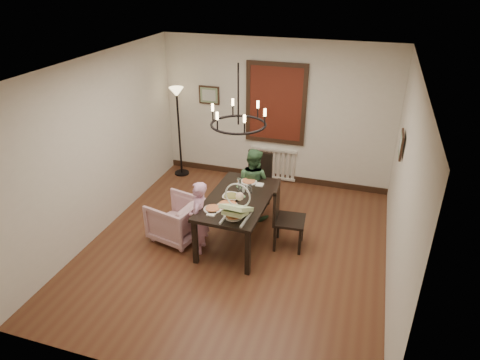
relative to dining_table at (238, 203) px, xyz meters
The scene contains 17 objects.
room_shell 0.73m from the dining_table, 82.22° to the left, with size 4.51×5.00×2.81m.
dining_table is the anchor object (origin of this frame).
chair_far 1.09m from the dining_table, 91.17° to the left, with size 0.45×0.45×1.02m, color black, non-canonical shape.
chair_right 0.81m from the dining_table, ahead, with size 0.47×0.47×1.06m, color black, non-canonical shape.
armchair 1.05m from the dining_table, 166.38° to the right, with size 0.73×0.74×0.68m, color beige.
elderly_woman 0.69m from the dining_table, 136.97° to the right, with size 0.35×0.23×0.97m, color #D294B7.
seated_man 0.81m from the dining_table, 89.42° to the left, with size 0.51×0.40×1.04m, color #3D663F.
baby_bouncer 0.63m from the dining_table, 74.71° to the right, with size 0.40×0.55×0.36m, color #CDECA2, non-canonical shape.
salad_bowl 0.17m from the dining_table, 143.32° to the right, with size 0.31×0.31×0.08m, color white.
pizza_platter 0.33m from the dining_table, 103.39° to the right, with size 0.31×0.31×0.04m, color tan.
drinking_glass 0.21m from the dining_table, 97.07° to the left, with size 0.07×0.07×0.14m, color silver.
window_blinds 2.43m from the dining_table, 89.44° to the left, with size 1.00×0.03×1.40m, color maroon.
radiator 2.30m from the dining_table, 89.44° to the left, with size 0.92×0.12×0.62m, color silver, non-canonical shape.
picture_back 2.80m from the dining_table, 120.39° to the left, with size 0.42×0.03×0.36m, color black.
picture_right 2.53m from the dining_table, 17.28° to the left, with size 0.42×0.03×0.36m, color black.
floor_lamp 2.71m from the dining_table, 134.00° to the left, with size 0.30×0.30×1.80m, color black, non-canonical shape.
chandelier 1.27m from the dining_table, 82.87° to the left, with size 0.80×0.80×0.04m, color black.
Camera 1 is at (1.72, -5.22, 3.97)m, focal length 32.00 mm.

